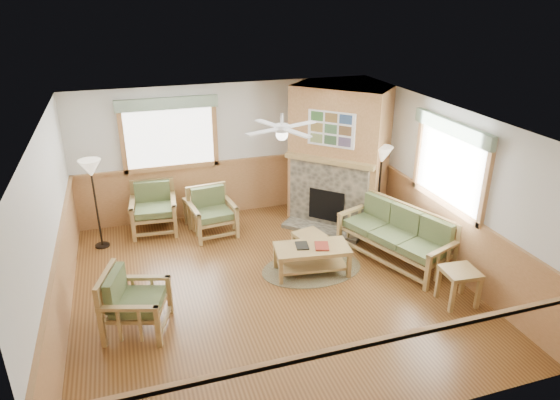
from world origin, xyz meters
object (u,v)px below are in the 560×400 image
object	(u,v)px
end_table_chairs	(200,212)
end_table_sofa	(458,286)
armchair_back_left	(154,209)
armchair_left	(136,302)
footstool	(309,244)
floor_lamp_left	(96,204)
armchair_back_right	(212,213)
coffee_table	(312,260)
floor_lamp_right	(379,190)
sofa	(395,236)

from	to	relation	value
end_table_chairs	end_table_sofa	world-z (taller)	end_table_chairs
armchair_back_left	armchair_left	xyz separation A→B (m)	(-0.48, -3.04, -0.02)
armchair_back_left	footstool	xyz separation A→B (m)	(2.51, -1.82, -0.26)
end_table_sofa	floor_lamp_left	world-z (taller)	floor_lamp_left
end_table_chairs	floor_lamp_left	distance (m)	1.97
armchair_back_right	end_table_chairs	distance (m)	0.51
coffee_table	floor_lamp_right	bearing A→B (deg)	39.29
end_table_sofa	footstool	world-z (taller)	end_table_sofa
armchair_left	floor_lamp_left	xyz separation A→B (m)	(-0.51, 2.70, 0.39)
armchair_left	end_table_sofa	distance (m)	4.67
armchair_back_left	floor_lamp_right	size ratio (longest dim) A/B	0.55
coffee_table	end_table_chairs	distance (m)	2.78
sofa	end_table_sofa	world-z (taller)	sofa
armchair_back_right	end_table_sofa	bearing A→B (deg)	-54.34
armchair_left	floor_lamp_right	world-z (taller)	floor_lamp_right
footstool	floor_lamp_right	bearing A→B (deg)	17.91
armchair_left	end_table_chairs	distance (m)	3.31
end_table_sofa	armchair_back_right	bearing A→B (deg)	132.15
armchair_left	footstool	size ratio (longest dim) A/B	1.87
armchair_back_right	armchair_left	world-z (taller)	armchair_left
armchair_left	end_table_sofa	xyz separation A→B (m)	(4.59, -0.81, -0.17)
end_table_chairs	end_table_sofa	xyz separation A→B (m)	(3.24, -3.83, -0.00)
armchair_left	floor_lamp_left	distance (m)	2.77
coffee_table	floor_lamp_right	xyz separation A→B (m)	(1.77, 1.08, 0.61)
armchair_left	coffee_table	xyz separation A→B (m)	(2.82, 0.66, -0.21)
armchair_back_right	coffee_table	world-z (taller)	armchair_back_right
coffee_table	footstool	size ratio (longest dim) A/B	2.53
armchair_left	floor_lamp_right	bearing A→B (deg)	-51.64
floor_lamp_right	end_table_sofa	bearing A→B (deg)	-90.00
footstool	floor_lamp_right	xyz separation A→B (m)	(1.59, 0.51, 0.65)
sofa	footstool	distance (m)	1.49
armchair_back_right	coffee_table	distance (m)	2.31
armchair_back_left	footstool	bearing A→B (deg)	-31.00
floor_lamp_left	floor_lamp_right	world-z (taller)	floor_lamp_right
sofa	floor_lamp_right	bearing A→B (deg)	146.68
armchair_left	end_table_chairs	xyz separation A→B (m)	(1.36, 3.02, -0.17)
armchair_back_right	armchair_left	size ratio (longest dim) A/B	0.99
sofa	coffee_table	bearing A→B (deg)	-111.25
end_table_chairs	floor_lamp_left	bearing A→B (deg)	-170.20
end_table_chairs	floor_lamp_left	size ratio (longest dim) A/B	0.34
armchair_back_left	armchair_left	distance (m)	3.08
armchair_back_left	armchair_back_right	xyz separation A→B (m)	(1.05, -0.47, -0.03)
sofa	armchair_back_right	world-z (taller)	sofa
coffee_table	floor_lamp_right	size ratio (longest dim) A/B	0.71
sofa	end_table_chairs	xyz separation A→B (m)	(-2.99, 2.38, -0.18)
armchair_back_right	floor_lamp_right	size ratio (longest dim) A/B	0.52
end_table_chairs	floor_lamp_left	xyz separation A→B (m)	(-1.86, -0.32, 0.56)
sofa	armchair_left	size ratio (longest dim) A/B	2.22
end_table_sofa	footstool	xyz separation A→B (m)	(-1.59, 2.03, -0.07)
armchair_left	floor_lamp_right	size ratio (longest dim) A/B	0.53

